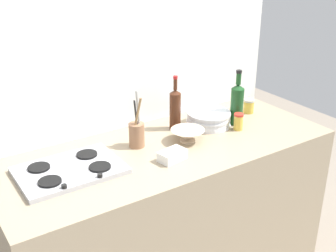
# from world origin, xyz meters

# --- Properties ---
(counter_block) EXTENTS (1.80, 0.70, 0.90)m
(counter_block) POSITION_xyz_m (0.00, 0.00, 0.45)
(counter_block) COLOR tan
(counter_block) RESTS_ON ground
(backsplash_panel) EXTENTS (1.90, 0.06, 2.46)m
(backsplash_panel) POSITION_xyz_m (0.00, 0.38, 1.23)
(backsplash_panel) COLOR white
(backsplash_panel) RESTS_ON ground
(stovetop_hob) EXTENTS (0.48, 0.33, 0.04)m
(stovetop_hob) POSITION_xyz_m (-0.53, 0.03, 0.91)
(stovetop_hob) COLOR #B2B2B7
(stovetop_hob) RESTS_ON counter_block
(plate_stack) EXTENTS (0.26, 0.26, 0.09)m
(plate_stack) POSITION_xyz_m (0.35, 0.11, 0.94)
(plate_stack) COLOR white
(plate_stack) RESTS_ON counter_block
(wine_bottle_leftmost) EXTENTS (0.06, 0.06, 0.31)m
(wine_bottle_leftmost) POSITION_xyz_m (0.16, 0.17, 1.02)
(wine_bottle_leftmost) COLOR #472314
(wine_bottle_leftmost) RESTS_ON counter_block
(wine_bottle_mid_left) EXTENTS (0.07, 0.07, 0.32)m
(wine_bottle_mid_left) POSITION_xyz_m (0.50, 0.04, 1.03)
(wine_bottle_mid_left) COLOR #19471E
(wine_bottle_mid_left) RESTS_ON counter_block
(mixing_bowl) EXTENTS (0.18, 0.18, 0.07)m
(mixing_bowl) POSITION_xyz_m (0.12, -0.00, 0.94)
(mixing_bowl) COLOR beige
(mixing_bowl) RESTS_ON counter_block
(butter_dish) EXTENTS (0.15, 0.10, 0.05)m
(butter_dish) POSITION_xyz_m (-0.06, -0.13, 0.93)
(butter_dish) COLOR white
(butter_dish) RESTS_ON counter_block
(utensil_crock) EXTENTS (0.08, 0.08, 0.31)m
(utensil_crock) POSITION_xyz_m (-0.13, 0.10, 0.97)
(utensil_crock) COLOR #996B4C
(utensil_crock) RESTS_ON counter_block
(condiment_jar_front) EXTENTS (0.07, 0.07, 0.09)m
(condiment_jar_front) POSITION_xyz_m (0.68, 0.13, 0.94)
(condiment_jar_front) COLOR gold
(condiment_jar_front) RESTS_ON counter_block
(condiment_jar_rear) EXTENTS (0.05, 0.05, 0.10)m
(condiment_jar_rear) POSITION_xyz_m (0.45, -0.03, 0.95)
(condiment_jar_rear) COLOR gold
(condiment_jar_rear) RESTS_ON counter_block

